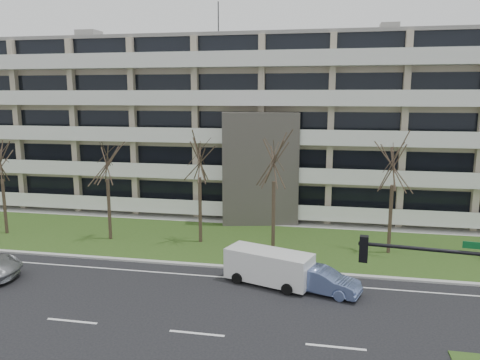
# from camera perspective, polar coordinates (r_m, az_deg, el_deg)

# --- Properties ---
(ground) EXTENTS (160.00, 160.00, 0.00)m
(ground) POSITION_cam_1_polar(r_m,az_deg,el_deg) (21.72, -5.29, -18.13)
(ground) COLOR black
(ground) RESTS_ON ground
(grass_verge) EXTENTS (90.00, 10.00, 0.06)m
(grass_verge) POSITION_cam_1_polar(r_m,az_deg,el_deg) (33.41, 0.95, -7.62)
(grass_verge) COLOR #2A4A18
(grass_verge) RESTS_ON ground
(curb) EXTENTS (90.00, 0.35, 0.12)m
(curb) POSITION_cam_1_polar(r_m,az_deg,el_deg) (28.77, -0.80, -10.59)
(curb) COLOR #B2B2AD
(curb) RESTS_ON ground
(sidewalk) EXTENTS (90.00, 2.00, 0.08)m
(sidewalk) POSITION_cam_1_polar(r_m,az_deg,el_deg) (38.61, 2.37, -5.13)
(sidewalk) COLOR #B2B2AD
(sidewalk) RESTS_ON ground
(lane_edge_line) EXTENTS (90.00, 0.12, 0.01)m
(lane_edge_line) POSITION_cam_1_polar(r_m,az_deg,el_deg) (27.42, -1.45, -11.80)
(lane_edge_line) COLOR white
(lane_edge_line) RESTS_ON ground
(apartment_building) EXTENTS (60.50, 15.10, 18.75)m
(apartment_building) POSITION_cam_1_polar(r_m,az_deg,el_deg) (44.05, 3.76, 6.79)
(apartment_building) COLOR beige
(apartment_building) RESTS_ON ground
(blue_sedan) EXTENTS (4.32, 2.62, 1.35)m
(blue_sedan) POSITION_cam_1_polar(r_m,az_deg,el_deg) (25.63, 9.93, -11.97)
(blue_sedan) COLOR #6D82BD
(blue_sedan) RESTS_ON ground
(white_van) EXTENTS (5.12, 3.22, 1.87)m
(white_van) POSITION_cam_1_polar(r_m,az_deg,el_deg) (26.27, 3.67, -10.23)
(white_van) COLOR white
(white_van) RESTS_ON ground
(traffic_signal) EXTENTS (4.91, 0.84, 5.71)m
(traffic_signal) POSITION_cam_1_polar(r_m,az_deg,el_deg) (17.44, 24.67, -13.06)
(traffic_signal) COLOR black
(traffic_signal) RESTS_ON ground
(tree_1) EXTENTS (3.75, 3.75, 7.49)m
(tree_1) POSITION_cam_1_polar(r_m,az_deg,el_deg) (38.54, -27.21, 2.48)
(tree_1) COLOR #382B21
(tree_1) RESTS_ON ground
(tree_2) EXTENTS (3.97, 3.97, 7.93)m
(tree_2) POSITION_cam_1_polar(r_m,az_deg,el_deg) (34.15, -15.98, 2.93)
(tree_2) COLOR #382B21
(tree_2) RESTS_ON ground
(tree_3) EXTENTS (4.19, 4.19, 8.39)m
(tree_3) POSITION_cam_1_polar(r_m,az_deg,el_deg) (32.24, -5.00, 3.52)
(tree_3) COLOR #382B21
(tree_3) RESTS_ON ground
(tree_4) EXTENTS (4.29, 4.29, 8.58)m
(tree_4) POSITION_cam_1_polar(r_m,az_deg,el_deg) (30.09, 4.19, 3.32)
(tree_4) COLOR #382B21
(tree_4) RESTS_ON ground
(tree_5) EXTENTS (4.12, 4.12, 8.23)m
(tree_5) POSITION_cam_1_polar(r_m,az_deg,el_deg) (31.39, 18.25, 2.63)
(tree_5) COLOR #382B21
(tree_5) RESTS_ON ground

